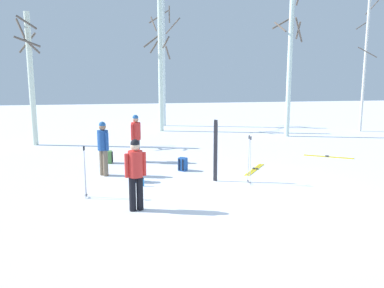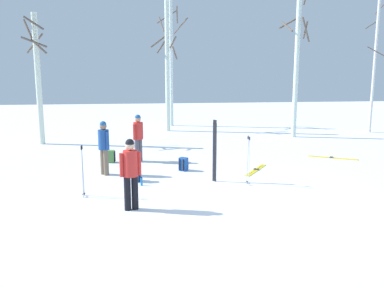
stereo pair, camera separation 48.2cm
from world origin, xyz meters
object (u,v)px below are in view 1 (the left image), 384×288
Objects in this scene: ski_poles_1 at (85,171)px; birch_tree_1 at (160,64)px; ski_poles_0 at (249,159)px; water_bottle_0 at (143,182)px; birch_tree_3 at (290,55)px; backpack_0 at (109,157)px; birch_tree_2 at (163,59)px; birch_tree_4 at (365,63)px; backpack_1 at (183,164)px; person_0 at (136,135)px; ski_pair_lying_1 at (328,157)px; ski_pair_planted_0 at (216,151)px; ski_pair_lying_0 at (255,169)px; birch_tree_0 at (31,76)px; backpack_2 at (138,175)px; person_2 at (103,145)px; person_1 at (136,170)px.

ski_poles_1 is 12.13m from birch_tree_1.
ski_poles_0 reaches higher than water_bottle_0.
birch_tree_3 is (7.48, 7.80, 3.87)m from water_bottle_0.
birch_tree_2 reaches higher than backpack_0.
birch_tree_4 is (10.61, -1.83, 0.04)m from birch_tree_1.
backpack_1 is at bearing -90.33° from birch_tree_1.
ski_pair_lying_1 is (7.27, -0.32, -0.97)m from person_0.
backpack_0 is at bearing 137.88° from ski_pair_planted_0.
person_0 reaches higher than backpack_0.
backpack_1 is 11.65m from birch_tree_2.
ski_poles_0 is at bearing -39.45° from backpack_0.
ski_poles_0 is (-4.10, -3.13, 0.75)m from ski_pair_lying_1.
ski_pair_lying_0 is (3.87, -1.80, -0.97)m from person_0.
birch_tree_0 is (-7.49, 7.54, 2.26)m from ski_poles_0.
ski_pair_planted_0 is 3.82m from ski_poles_1.
birch_tree_4 is at bearing -20.94° from birch_tree_2.
ski_pair_planted_0 is 5.74m from ski_pair_lying_1.
backpack_1 reaches higher than ski_pair_lying_0.
backpack_2 is at bearing -166.90° from ski_pair_lying_0.
ski_poles_1 reaches higher than water_bottle_0.
birch_tree_2 reaches higher than ski_poles_1.
backpack_1 is (1.48, -1.55, -0.77)m from person_0.
ski_pair_lying_1 is at bearing 23.07° from ski_poles_1.
backpack_2 is 0.06× the size of birch_tree_1.
birch_tree_3 reaches higher than ski_pair_lying_0.
backpack_1 is at bearing 40.41° from ski_poles_1.
backpack_2 is 15.12m from birch_tree_4.
birch_tree_4 is at bearing 50.36° from ski_pair_lying_1.
person_2 reaches higher than ski_pair_lying_1.
birch_tree_1 reaches higher than person_2.
ski_poles_1 is at bearing -136.16° from birch_tree_3.
backpack_2 is 0.06× the size of birch_tree_2.
ski_poles_1 is at bearing -150.93° from water_bottle_0.
ski_pair_lying_1 is at bearing -129.64° from birch_tree_4.
water_bottle_0 is at bearing -58.61° from birch_tree_0.
ski_pair_lying_0 is at bearing -5.93° from backpack_1.
person_2 reaches higher than ski_pair_lying_0.
backpack_1 is 13.27m from birch_tree_4.
birch_tree_3 reaches higher than ski_poles_1.
birch_tree_1 is (0.05, 8.96, 3.35)m from backpack_1.
person_2 is 3.90× the size of backpack_1.
person_1 is 1.75m from ski_poles_1.
birch_tree_0 is at bearing 119.17° from person_2.
ski_poles_0 is (3.16, -3.45, -0.22)m from person_0.
birch_tree_4 is (10.67, 7.13, 3.39)m from backpack_1.
backpack_2 is (1.02, -0.94, -0.77)m from person_2.
ski_pair_planted_0 reaches higher than water_bottle_0.
ski_poles_1 is at bearing -156.93° from ski_pair_lying_1.
birch_tree_1 is (2.59, 9.18, 2.58)m from person_2.
person_0 is 10.11m from birch_tree_2.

